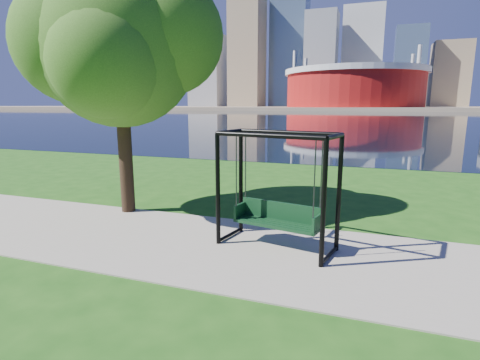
% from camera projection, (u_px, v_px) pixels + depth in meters
% --- Properties ---
extents(ground, '(900.00, 900.00, 0.00)m').
position_uv_depth(ground, '(252.00, 243.00, 8.65)').
color(ground, '#1E5114').
rests_on(ground, ground).
extents(path, '(120.00, 4.00, 0.03)m').
position_uv_depth(path, '(245.00, 250.00, 8.18)').
color(path, '#9E937F').
rests_on(path, ground).
extents(river, '(900.00, 180.00, 0.02)m').
position_uv_depth(river, '(364.00, 117.00, 102.95)').
color(river, black).
rests_on(river, ground).
extents(far_bank, '(900.00, 228.00, 2.00)m').
position_uv_depth(far_bank, '(371.00, 108.00, 291.36)').
color(far_bank, '#937F60').
rests_on(far_bank, ground).
extents(stadium, '(83.00, 83.00, 32.00)m').
position_uv_depth(stadium, '(354.00, 87.00, 226.39)').
color(stadium, maroon).
rests_on(stadium, far_bank).
extents(skyline, '(392.00, 66.00, 96.50)m').
position_uv_depth(skyline, '(368.00, 63.00, 298.28)').
color(skyline, gray).
rests_on(skyline, far_bank).
extents(swing, '(2.69, 1.58, 2.58)m').
position_uv_depth(swing, '(278.00, 193.00, 8.14)').
color(swing, black).
rests_on(swing, ground).
extents(park_tree, '(5.54, 5.00, 6.88)m').
position_uv_depth(park_tree, '(118.00, 44.00, 10.32)').
color(park_tree, black).
rests_on(park_tree, ground).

